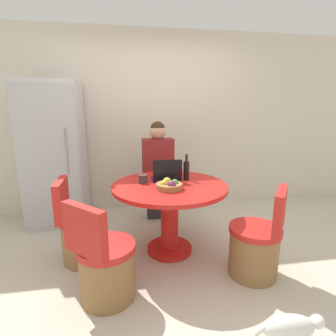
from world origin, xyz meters
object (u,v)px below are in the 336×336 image
refrigerator (55,155)px  dining_table (170,203)px  chair_near_right_corner (256,247)px  laptop (167,176)px  chair_left_side (82,234)px  cat (290,327)px  bottle (186,170)px  chair_near_left_corner (105,267)px  person_seated (158,167)px  fruit_bowl (169,185)px

refrigerator → dining_table: refrigerator is taller
chair_near_right_corner → laptop: laptop is taller
chair_left_side → cat: (1.50, -1.21, -0.20)m
refrigerator → bottle: refrigerator is taller
chair_left_side → chair_near_right_corner: (1.61, -0.51, 0.00)m
refrigerator → cat: refrigerator is taller
chair_near_left_corner → bottle: 1.28m
chair_near_right_corner → laptop: 1.12m
refrigerator → chair_near_right_corner: size_ratio=2.16×
person_seated → laptop: 0.68m
person_seated → laptop: person_seated is taller
chair_near_left_corner → person_seated: 1.64m
chair_left_side → laptop: (0.89, 0.17, 0.52)m
chair_near_left_corner → chair_near_right_corner: bearing=-131.3°
person_seated → cat: size_ratio=2.75×
cat → laptop: bearing=118.6°
dining_table → bottle: bottle is taller
chair_near_right_corner → cat: size_ratio=1.74×
bottle → chair_near_left_corner: bearing=-137.1°
refrigerator → chair_left_side: size_ratio=2.16×
chair_near_left_corner → person_seated: bearing=-68.0°
refrigerator → fruit_bowl: refrigerator is taller
chair_near_right_corner → laptop: bearing=-96.1°
dining_table → fruit_bowl: size_ratio=4.61×
chair_left_side → person_seated: size_ratio=0.63×
refrigerator → person_seated: (1.32, -0.19, -0.18)m
chair_near_right_corner → refrigerator: bearing=-89.9°
laptop → chair_near_right_corner: bearing=136.6°
laptop → chair_left_side: bearing=10.6°
chair_left_side → person_seated: 1.30m
bottle → person_seated: bearing=108.9°
laptop → cat: (0.62, -1.37, -0.72)m
person_seated → dining_table: bearing=91.5°
bottle → cat: size_ratio=0.57×
bottle → fruit_bowl: bearing=-128.6°
person_seated → fruit_bowl: bearing=89.7°
chair_near_right_corner → chair_near_left_corner: bearing=-48.7°
cat → dining_table: bearing=120.6°
refrigerator → chair_left_side: (0.45, -1.04, -0.64)m
fruit_bowl → bottle: bottle is taller
chair_near_right_corner → fruit_bowl: same height
chair_left_side → fruit_bowl: same height
refrigerator → person_seated: bearing=-8.4°
dining_table → chair_near_right_corner: bearing=-37.2°
fruit_bowl → cat: fruit_bowl is taller
dining_table → chair_near_right_corner: chair_near_right_corner is taller
dining_table → cat: bearing=-63.6°
dining_table → cat: 1.45m
refrigerator → person_seated: refrigerator is taller
dining_table → chair_left_side: chair_left_side is taller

